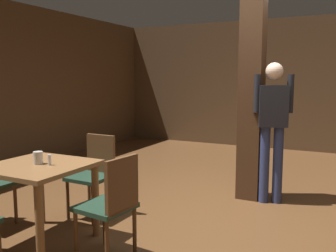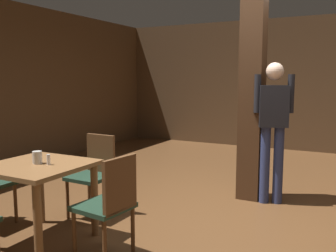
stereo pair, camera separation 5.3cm
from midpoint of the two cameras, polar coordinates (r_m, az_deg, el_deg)
The scene contains 9 objects.
ground_plane at distance 4.29m, azimuth 9.26°, elevation -13.73°, with size 10.80×10.80×0.00m, color brown.
wall_back at distance 8.41m, azimuth 19.17°, elevation 5.98°, with size 8.00×0.10×2.80m, color brown.
pillar at distance 4.81m, azimuth 13.03°, elevation 5.52°, with size 0.28×0.28×2.80m, color #422816.
dining_table at distance 3.68m, azimuth -18.77°, elevation -7.61°, with size 0.86×0.86×0.75m.
chair_north at distance 4.28m, azimuth -10.78°, elevation -6.70°, with size 0.43×0.43×0.89m.
chair_east at distance 3.22m, azimuth -8.37°, elevation -11.36°, with size 0.47×0.47×0.89m.
napkin_cup at distance 3.64m, azimuth -18.92°, elevation -4.55°, with size 0.09×0.09×0.12m, color beige.
salt_shaker at distance 3.57m, azimuth -17.35°, elevation -4.91°, with size 0.03×0.03×0.10m, color silver.
standing_person at distance 4.70m, azimuth 16.02°, elevation 0.53°, with size 0.47×0.30×1.72m.
Camera 2 is at (1.25, -3.81, 1.53)m, focal length 40.00 mm.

